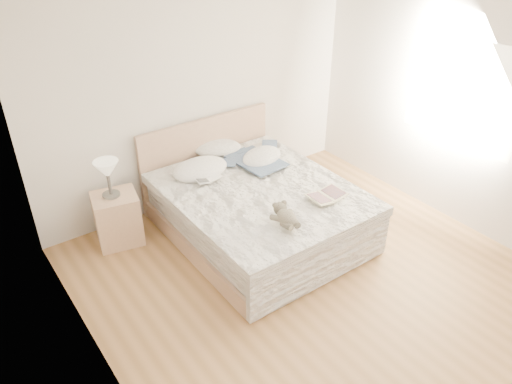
% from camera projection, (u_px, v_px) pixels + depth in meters
% --- Properties ---
extents(floor, '(4.00, 4.50, 0.00)m').
position_uv_depth(floor, '(330.00, 292.00, 4.68)').
color(floor, brown).
rests_on(floor, ground).
extents(wall_back, '(4.00, 0.02, 2.70)m').
position_uv_depth(wall_back, '(200.00, 88.00, 5.54)').
color(wall_back, beige).
rests_on(wall_back, ground).
extents(wall_left, '(0.02, 4.50, 2.70)m').
position_uv_depth(wall_left, '(101.00, 258.00, 2.98)').
color(wall_left, beige).
rests_on(wall_left, ground).
extents(wall_right, '(0.02, 4.50, 2.70)m').
position_uv_depth(wall_right, '(487.00, 110.00, 4.98)').
color(wall_right, beige).
rests_on(wall_right, ground).
extents(window, '(0.02, 1.30, 1.10)m').
position_uv_depth(window, '(462.00, 92.00, 5.13)').
color(window, white).
rests_on(window, wall_right).
extents(bed, '(1.72, 2.14, 1.00)m').
position_uv_depth(bed, '(255.00, 209.00, 5.35)').
color(bed, tan).
rests_on(bed, floor).
extents(nightstand, '(0.53, 0.49, 0.56)m').
position_uv_depth(nightstand, '(118.00, 219.00, 5.23)').
color(nightstand, tan).
rests_on(nightstand, floor).
extents(table_lamp, '(0.30, 0.30, 0.39)m').
position_uv_depth(table_lamp, '(107.00, 171.00, 4.95)').
color(table_lamp, '#4B4741').
rests_on(table_lamp, nightstand).
extents(pillow_left, '(0.64, 0.46, 0.19)m').
position_uv_depth(pillow_left, '(200.00, 169.00, 5.42)').
color(pillow_left, white).
rests_on(pillow_left, bed).
extents(pillow_middle, '(0.67, 0.59, 0.17)m').
position_uv_depth(pillow_middle, '(217.00, 148.00, 5.85)').
color(pillow_middle, silver).
rests_on(pillow_middle, bed).
extents(pillow_right, '(0.62, 0.52, 0.16)m').
position_uv_depth(pillow_right, '(262.00, 157.00, 5.66)').
color(pillow_right, white).
rests_on(pillow_right, bed).
extents(blouse, '(0.75, 0.79, 0.03)m').
position_uv_depth(blouse, '(256.00, 161.00, 5.60)').
color(blouse, '#364864').
rests_on(blouse, bed).
extents(photo_book, '(0.30, 0.22, 0.02)m').
position_uv_depth(photo_book, '(207.00, 178.00, 5.26)').
color(photo_book, white).
rests_on(photo_book, bed).
extents(childrens_book, '(0.39, 0.27, 0.03)m').
position_uv_depth(childrens_book, '(326.00, 196.00, 4.95)').
color(childrens_book, '#F8F0C6').
rests_on(childrens_book, bed).
extents(teddy_bear, '(0.25, 0.32, 0.16)m').
position_uv_depth(teddy_bear, '(286.00, 223.00, 4.52)').
color(teddy_bear, '#6C6453').
rests_on(teddy_bear, bed).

